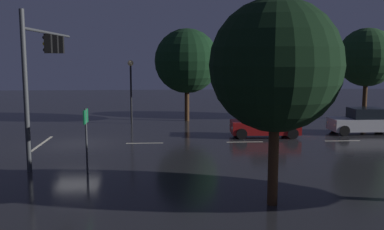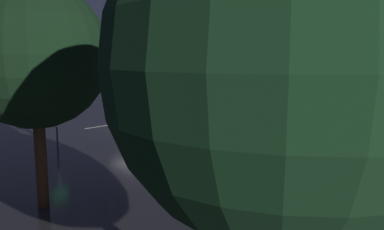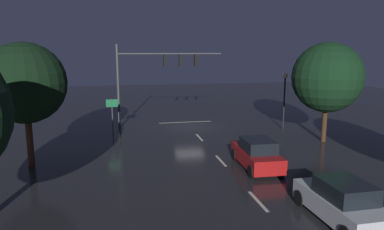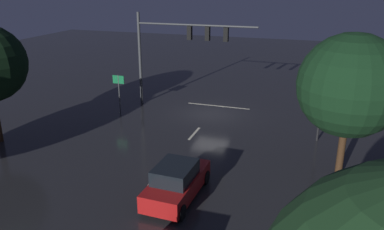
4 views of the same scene
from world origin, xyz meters
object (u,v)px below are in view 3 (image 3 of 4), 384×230
object	(u,v)px
car_approaching	(257,154)
street_lamp_left_kerb	(285,90)
route_sign	(112,109)
tree_right_far	(25,83)
car_distant	(342,202)
traffic_signal_assembly	(156,69)
tree_left_near	(327,78)

from	to	relation	value
car_approaching	street_lamp_left_kerb	xyz separation A→B (m)	(-5.93, -8.98, 2.59)
route_sign	tree_right_far	bearing A→B (deg)	58.21
route_sign	car_distant	bearing A→B (deg)	118.55
traffic_signal_assembly	route_sign	xyz separation A→B (m)	(3.78, 2.67, -2.99)
car_distant	street_lamp_left_kerb	xyz separation A→B (m)	(-5.12, -15.75, 2.59)
route_sign	tree_left_near	size ratio (longest dim) A/B	0.40
tree_right_far	car_distant	bearing A→B (deg)	145.07
car_distant	street_lamp_left_kerb	world-z (taller)	street_lamp_left_kerb
traffic_signal_assembly	car_approaching	distance (m)	13.94
traffic_signal_assembly	route_sign	size ratio (longest dim) A/B	3.17
car_distant	route_sign	size ratio (longest dim) A/B	1.51
car_distant	street_lamp_left_kerb	size ratio (longest dim) A/B	0.91
traffic_signal_assembly	tree_left_near	size ratio (longest dim) A/B	1.27
car_distant	tree_right_far	world-z (taller)	tree_right_far
street_lamp_left_kerb	tree_right_far	bearing A→B (deg)	18.80
car_distant	street_lamp_left_kerb	bearing A→B (deg)	-108.02
route_sign	traffic_signal_assembly	bearing A→B (deg)	-144.75
traffic_signal_assembly	tree_left_near	xyz separation A→B (m)	(-11.53, 7.80, -0.37)
tree_left_near	tree_right_far	size ratio (longest dim) A/B	1.02
tree_left_near	traffic_signal_assembly	bearing A→B (deg)	-34.09
traffic_signal_assembly	tree_right_far	xyz separation A→B (m)	(8.24, 9.86, -0.23)
traffic_signal_assembly	street_lamp_left_kerb	world-z (taller)	traffic_signal_assembly
car_approaching	tree_left_near	size ratio (longest dim) A/B	0.61
route_sign	tree_right_far	world-z (taller)	tree_right_far
street_lamp_left_kerb	car_distant	bearing A→B (deg)	71.98
tree_right_far	traffic_signal_assembly	bearing A→B (deg)	-129.89
car_approaching	street_lamp_left_kerb	world-z (taller)	street_lamp_left_kerb
car_approaching	street_lamp_left_kerb	bearing A→B (deg)	-123.46
car_approaching	route_sign	world-z (taller)	route_sign
route_sign	tree_right_far	size ratio (longest dim) A/B	0.41
car_distant	traffic_signal_assembly	bearing A→B (deg)	-74.77
traffic_signal_assembly	street_lamp_left_kerb	size ratio (longest dim) A/B	1.91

